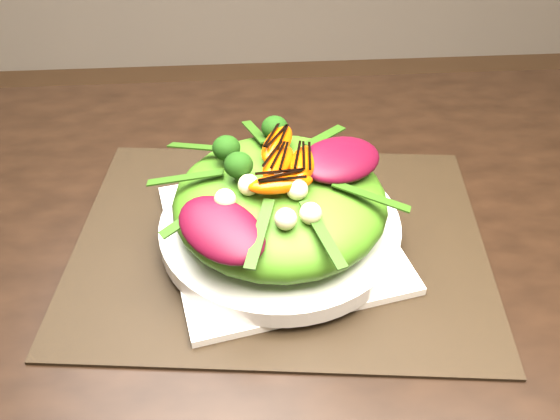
{
  "coord_description": "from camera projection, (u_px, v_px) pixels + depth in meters",
  "views": [
    {
      "loc": [
        -0.08,
        -0.41,
        1.21
      ],
      "look_at": [
        -0.05,
        0.07,
        0.8
      ],
      "focal_mm": 38.0,
      "sensor_mm": 36.0,
      "label": 1
    }
  ],
  "objects": [
    {
      "name": "macadamia_nut",
      "position": [
        319.0,
        200.0,
        0.56
      ],
      "size": [
        0.02,
        0.02,
        0.02
      ],
      "primitive_type": "sphere",
      "rotation": [
        0.0,
        0.0,
        -0.15
      ],
      "color": "beige",
      "rests_on": "lettuce_mound"
    },
    {
      "name": "placemat",
      "position": [
        280.0,
        241.0,
        0.66
      ],
      "size": [
        0.49,
        0.39,
        0.0
      ],
      "primitive_type": "cube",
      "rotation": [
        0.0,
        0.0,
        -0.11
      ],
      "color": "black",
      "rests_on": "dining_table"
    },
    {
      "name": "broccoli_floret",
      "position": [
        229.0,
        141.0,
        0.62
      ],
      "size": [
        0.05,
        0.05,
        0.04
      ],
      "primitive_type": "sphere",
      "rotation": [
        0.0,
        0.0,
        0.25
      ],
      "color": "black",
      "rests_on": "lettuce_mound"
    },
    {
      "name": "orange_segment",
      "position": [
        272.0,
        153.0,
        0.61
      ],
      "size": [
        0.07,
        0.05,
        0.02
      ],
      "primitive_type": "ellipsoid",
      "rotation": [
        0.0,
        0.0,
        0.43
      ],
      "color": "#C63D03",
      "rests_on": "lettuce_mound"
    },
    {
      "name": "salad_bowl",
      "position": [
        280.0,
        227.0,
        0.65
      ],
      "size": [
        0.32,
        0.32,
        0.02
      ],
      "primitive_type": "cylinder",
      "rotation": [
        0.0,
        0.0,
        -0.26
      ],
      "color": "silver",
      "rests_on": "plate_base"
    },
    {
      "name": "radicchio_leaf",
      "position": [
        340.0,
        160.0,
        0.61
      ],
      "size": [
        0.12,
        0.11,
        0.02
      ],
      "primitive_type": "ellipsoid",
      "rotation": [
        0.0,
        0.0,
        0.57
      ],
      "color": "#3D0614",
      "rests_on": "lettuce_mound"
    },
    {
      "name": "plate_base",
      "position": [
        280.0,
        237.0,
        0.66
      ],
      "size": [
        0.28,
        0.28,
        0.01
      ],
      "primitive_type": "cube",
      "rotation": [
        0.0,
        0.0,
        0.21
      ],
      "color": "white",
      "rests_on": "placemat"
    },
    {
      "name": "balsamic_drizzle",
      "position": [
        272.0,
        146.0,
        0.6
      ],
      "size": [
        0.04,
        0.02,
        0.0
      ],
      "primitive_type": "cube",
      "rotation": [
        0.0,
        0.0,
        0.43
      ],
      "color": "black",
      "rests_on": "orange_segment"
    },
    {
      "name": "dining_table",
      "position": [
        331.0,
        300.0,
        0.62
      ],
      "size": [
        1.6,
        0.9,
        0.75
      ],
      "primitive_type": "cube",
      "color": "black",
      "rests_on": "floor"
    },
    {
      "name": "lettuce_mound",
      "position": [
        280.0,
        202.0,
        0.62
      ],
      "size": [
        0.26,
        0.26,
        0.08
      ],
      "primitive_type": "ellipsoid",
      "rotation": [
        0.0,
        0.0,
        0.14
      ],
      "color": "#417415",
      "rests_on": "salad_bowl"
    }
  ]
}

